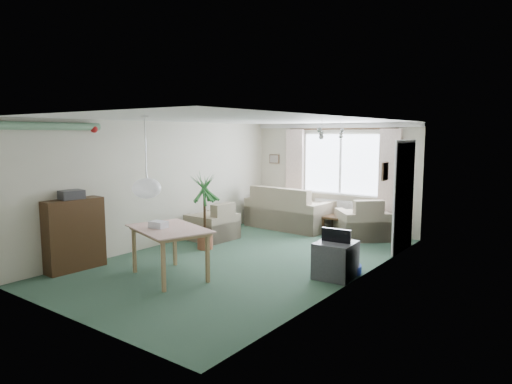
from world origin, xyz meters
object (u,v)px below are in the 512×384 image
Objects in this scene: bookshelf at (74,235)px; sofa at (290,207)px; dining_table at (170,253)px; pet_bed at (341,268)px; tv_cube at (336,260)px; armchair_left at (212,221)px; houseplant at (205,211)px; coffee_table at (344,226)px; armchair_corner at (362,218)px.

sofa is at bearing 81.18° from bookshelf.
dining_table is 2.68m from pet_bed.
sofa is 3.72m from tv_cube.
sofa is at bearing 96.85° from dining_table.
tv_cube is 0.37m from pet_bed.
bookshelf is 1.81× the size of pet_bed.
armchair_left is 0.73× the size of dining_table.
houseplant is 2.81m from tv_cube.
coffee_table is 0.75× the size of dining_table.
armchair_corner is at bearing 100.90° from tv_cube.
houseplant is (-2.03, -2.60, 0.30)m from armchair_corner.
dining_table is (-1.28, -4.19, -0.05)m from armchair_corner.
armchair_corner reaches higher than dining_table.
armchair_corner is 1.07× the size of coffee_table.
coffee_table is 2.67m from pet_bed.
tv_cube reaches higher than coffee_table.
pet_bed is (1.11, -2.42, -0.14)m from coffee_table.
armchair_corner reaches higher than armchair_left.
sofa is at bearing 84.74° from houseplant.
sofa is 1.33× the size of houseplant.
bookshelf is 4.13m from tv_cube.
sofa is at bearing 128.44° from tv_cube.
houseplant is 1.79m from dining_table.
pet_bed is (2.72, 0.20, -0.66)m from houseplant.
armchair_left is 0.60× the size of houseplant.
bookshelf is (-0.34, -2.90, 0.19)m from armchair_left.
tv_cube is at bearing -2.06° from houseplant.
bookshelf is at bearing 81.63° from sofa.
sofa reaches higher than dining_table.
tv_cube is (2.77, -0.10, -0.45)m from houseplant.
coffee_table is at bearing 78.46° from dining_table.
armchair_left is at bearing 171.24° from pet_bed.
houseplant is 2.81m from pet_bed.
sofa is at bearing 135.63° from pet_bed.
houseplant reaches higher than bookshelf.
sofa is 4.24m from dining_table.
pet_bed is (3.15, -0.49, -0.32)m from armchair_left.
coffee_table is at bearing 58.51° from houseplant.
bookshelf is at bearing -116.17° from coffee_table.
bookshelf is 0.96× the size of dining_table.
bookshelf reaches higher than dining_table.
sofa is 3.06× the size of pet_bed.
tv_cube is at bearing 33.83° from bookshelf.
bookshelf reaches higher than sofa.
houseplant is at bearing 9.88° from armchair_corner.
sofa is 2.04× the size of armchair_corner.
armchair_corner is 0.80× the size of dining_table.
sofa is 3.22× the size of tv_cube.
sofa is 1.69× the size of bookshelf.
bookshelf is (-1.01, -4.84, 0.09)m from sofa.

